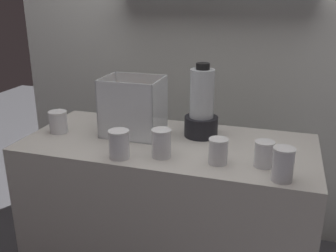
{
  "coord_description": "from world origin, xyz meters",
  "views": [
    {
      "loc": [
        0.51,
        -1.64,
        1.58
      ],
      "look_at": [
        0.0,
        0.0,
        0.98
      ],
      "focal_mm": 40.87,
      "sensor_mm": 36.0,
      "label": 1
    }
  ],
  "objects_px": {
    "carrot_display_bin": "(133,117)",
    "juice_cup_beet_middle": "(161,145)",
    "juice_cup_pomegranate_left": "(119,146)",
    "juice_cup_carrot_far_right": "(264,155)",
    "juice_cup_pomegranate_rightmost": "(283,166)",
    "juice_cup_beet_far_left": "(58,123)",
    "juice_cup_carrot_right": "(218,153)",
    "blender_pitcher": "(202,108)"
  },
  "relations": [
    {
      "from": "blender_pitcher",
      "to": "juice_cup_pomegranate_left",
      "type": "distance_m",
      "value": 0.47
    },
    {
      "from": "juice_cup_carrot_far_right",
      "to": "carrot_display_bin",
      "type": "bearing_deg",
      "value": 163.39
    },
    {
      "from": "juice_cup_beet_far_left",
      "to": "juice_cup_carrot_right",
      "type": "distance_m",
      "value": 0.86
    },
    {
      "from": "juice_cup_pomegranate_left",
      "to": "juice_cup_pomegranate_rightmost",
      "type": "bearing_deg",
      "value": -0.88
    },
    {
      "from": "juice_cup_carrot_right",
      "to": "juice_cup_pomegranate_rightmost",
      "type": "xyz_separation_m",
      "value": [
        0.26,
        -0.08,
        0.01
      ]
    },
    {
      "from": "juice_cup_pomegranate_left",
      "to": "juice_cup_carrot_far_right",
      "type": "distance_m",
      "value": 0.61
    },
    {
      "from": "juice_cup_pomegranate_left",
      "to": "juice_cup_beet_middle",
      "type": "xyz_separation_m",
      "value": [
        0.17,
        0.06,
        0.0
      ]
    },
    {
      "from": "carrot_display_bin",
      "to": "juice_cup_pomegranate_left",
      "type": "relative_size",
      "value": 2.31
    },
    {
      "from": "juice_cup_pomegranate_rightmost",
      "to": "juice_cup_carrot_right",
      "type": "bearing_deg",
      "value": 162.46
    },
    {
      "from": "juice_cup_beet_far_left",
      "to": "juice_cup_pomegranate_left",
      "type": "bearing_deg",
      "value": -25.19
    },
    {
      "from": "juice_cup_beet_far_left",
      "to": "juice_cup_carrot_right",
      "type": "bearing_deg",
      "value": -8.71
    },
    {
      "from": "carrot_display_bin",
      "to": "juice_cup_beet_middle",
      "type": "distance_m",
      "value": 0.33
    },
    {
      "from": "carrot_display_bin",
      "to": "juice_cup_pomegranate_rightmost",
      "type": "xyz_separation_m",
      "value": [
        0.74,
        -0.31,
        -0.03
      ]
    },
    {
      "from": "juice_cup_pomegranate_rightmost",
      "to": "carrot_display_bin",
      "type": "bearing_deg",
      "value": 157.4
    },
    {
      "from": "carrot_display_bin",
      "to": "blender_pitcher",
      "type": "height_order",
      "value": "blender_pitcher"
    },
    {
      "from": "juice_cup_beet_middle",
      "to": "juice_cup_pomegranate_rightmost",
      "type": "height_order",
      "value": "juice_cup_pomegranate_rightmost"
    },
    {
      "from": "juice_cup_beet_far_left",
      "to": "juice_cup_pomegranate_left",
      "type": "height_order",
      "value": "juice_cup_pomegranate_left"
    },
    {
      "from": "juice_cup_pomegranate_left",
      "to": "juice_cup_carrot_right",
      "type": "height_order",
      "value": "juice_cup_pomegranate_left"
    },
    {
      "from": "carrot_display_bin",
      "to": "juice_cup_pomegranate_rightmost",
      "type": "bearing_deg",
      "value": -22.6
    },
    {
      "from": "blender_pitcher",
      "to": "juice_cup_carrot_far_right",
      "type": "height_order",
      "value": "blender_pitcher"
    },
    {
      "from": "juice_cup_carrot_right",
      "to": "juice_cup_pomegranate_left",
      "type": "bearing_deg",
      "value": -170.25
    },
    {
      "from": "carrot_display_bin",
      "to": "juice_cup_beet_far_left",
      "type": "height_order",
      "value": "carrot_display_bin"
    },
    {
      "from": "blender_pitcher",
      "to": "juice_cup_beet_middle",
      "type": "height_order",
      "value": "blender_pitcher"
    },
    {
      "from": "blender_pitcher",
      "to": "juice_cup_pomegranate_rightmost",
      "type": "relative_size",
      "value": 2.74
    },
    {
      "from": "juice_cup_pomegranate_left",
      "to": "juice_cup_pomegranate_rightmost",
      "type": "relative_size",
      "value": 0.94
    },
    {
      "from": "blender_pitcher",
      "to": "juice_cup_beet_middle",
      "type": "bearing_deg",
      "value": -109.39
    },
    {
      "from": "blender_pitcher",
      "to": "juice_cup_beet_middle",
      "type": "xyz_separation_m",
      "value": [
        -0.11,
        -0.31,
        -0.09
      ]
    },
    {
      "from": "carrot_display_bin",
      "to": "blender_pitcher",
      "type": "xyz_separation_m",
      "value": [
        0.34,
        0.07,
        0.06
      ]
    },
    {
      "from": "blender_pitcher",
      "to": "juice_cup_carrot_far_right",
      "type": "distance_m",
      "value": 0.43
    },
    {
      "from": "juice_cup_carrot_right",
      "to": "blender_pitcher",
      "type": "bearing_deg",
      "value": 115.19
    },
    {
      "from": "juice_cup_beet_far_left",
      "to": "juice_cup_carrot_far_right",
      "type": "height_order",
      "value": "juice_cup_beet_far_left"
    },
    {
      "from": "juice_cup_pomegranate_left",
      "to": "juice_cup_beet_middle",
      "type": "relative_size",
      "value": 0.99
    },
    {
      "from": "juice_cup_carrot_far_right",
      "to": "juice_cup_pomegranate_rightmost",
      "type": "relative_size",
      "value": 0.82
    },
    {
      "from": "juice_cup_beet_middle",
      "to": "juice_cup_pomegranate_rightmost",
      "type": "distance_m",
      "value": 0.52
    },
    {
      "from": "juice_cup_beet_middle",
      "to": "juice_cup_carrot_far_right",
      "type": "distance_m",
      "value": 0.44
    },
    {
      "from": "juice_cup_beet_middle",
      "to": "juice_cup_pomegranate_rightmost",
      "type": "relative_size",
      "value": 0.95
    },
    {
      "from": "juice_cup_beet_far_left",
      "to": "juice_cup_pomegranate_left",
      "type": "xyz_separation_m",
      "value": [
        0.43,
        -0.2,
        0.01
      ]
    },
    {
      "from": "juice_cup_beet_middle",
      "to": "juice_cup_pomegranate_rightmost",
      "type": "bearing_deg",
      "value": -8.37
    },
    {
      "from": "carrot_display_bin",
      "to": "juice_cup_carrot_right",
      "type": "bearing_deg",
      "value": -25.22
    },
    {
      "from": "blender_pitcher",
      "to": "juice_cup_beet_far_left",
      "type": "height_order",
      "value": "blender_pitcher"
    },
    {
      "from": "carrot_display_bin",
      "to": "juice_cup_pomegranate_left",
      "type": "height_order",
      "value": "carrot_display_bin"
    },
    {
      "from": "juice_cup_pomegranate_left",
      "to": "juice_cup_carrot_far_right",
      "type": "bearing_deg",
      "value": 9.32
    }
  ]
}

